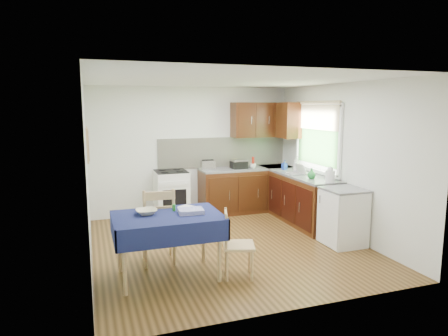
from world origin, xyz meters
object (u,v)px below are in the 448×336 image
object	(u,v)px
chair_near	(235,242)
dish_rack	(299,173)
toaster	(208,165)
chair_far	(158,224)
dining_table	(168,223)
sandwich_press	(239,164)
kettle	(330,175)

from	to	relation	value
chair_near	dish_rack	xyz separation A→B (m)	(1.96, 1.88, 0.47)
toaster	chair_far	bearing A→B (deg)	-111.73
dining_table	chair_far	distance (m)	0.50
dining_table	toaster	distance (m)	2.93
sandwich_press	kettle	world-z (taller)	kettle
chair_far	dish_rack	bearing A→B (deg)	-154.33
sandwich_press	kettle	bearing A→B (deg)	-48.96
sandwich_press	chair_far	bearing A→B (deg)	-117.33
chair_near	dish_rack	bearing A→B (deg)	-28.57
toaster	kettle	size ratio (longest dim) A/B	1.05
toaster	dish_rack	bearing A→B (deg)	-24.27
chair_far	sandwich_press	distance (m)	2.93
dining_table	chair_near	xyz separation A→B (m)	(0.80, -0.27, -0.25)
dish_rack	kettle	bearing A→B (deg)	-91.05
dining_table	chair_near	bearing A→B (deg)	-35.94
sandwich_press	chair_near	bearing A→B (deg)	-96.15
dining_table	sandwich_press	size ratio (longest dim) A/B	4.38
chair_far	kettle	bearing A→B (deg)	-171.13
dining_table	chair_near	world-z (taller)	chair_near
chair_near	kettle	world-z (taller)	kettle
chair_near	sandwich_press	bearing A→B (deg)	-4.38
dining_table	kettle	size ratio (longest dim) A/B	5.15
chair_far	sandwich_press	size ratio (longest dim) A/B	3.48
dish_rack	kettle	world-z (taller)	kettle
chair_near	toaster	xyz separation A→B (m)	(0.51, 2.88, 0.54)
chair_near	sandwich_press	size ratio (longest dim) A/B	2.83
toaster	dish_rack	world-z (taller)	toaster
dish_rack	chair_far	bearing A→B (deg)	-163.45
sandwich_press	dish_rack	distance (m)	1.27
chair_near	sandwich_press	world-z (taller)	sandwich_press
dining_table	toaster	bearing A→B (deg)	46.34
chair_far	dish_rack	xyz separation A→B (m)	(2.79, 1.14, 0.37)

